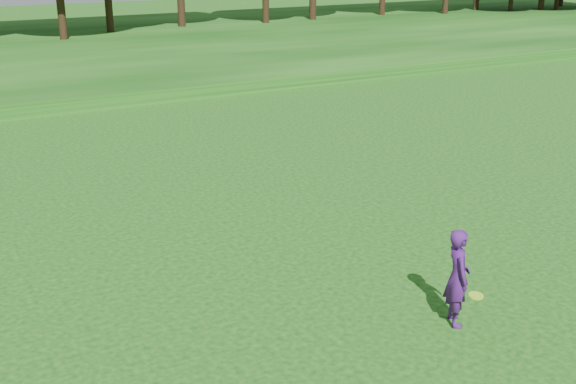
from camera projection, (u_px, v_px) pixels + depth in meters
ground at (405, 341)px, 11.68m from camera, size 140.00×140.00×0.00m
berm at (22, 53)px, 39.62m from camera, size 130.00×30.00×0.60m
walking_path at (88, 106)px, 28.16m from camera, size 130.00×1.60×0.04m
woman at (458, 277)px, 11.98m from camera, size 0.63×1.00×1.70m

